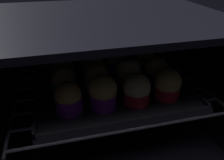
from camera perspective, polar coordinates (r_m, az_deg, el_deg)
oven_cavity at (r=70.78cm, az=-1.25°, el=1.90°), size 59.00×47.00×37.00cm
oven_rack at (r=68.80cm, az=-0.39°, el=-2.17°), size 54.80×42.00×0.80cm
baking_tray at (r=66.70cm, az=0.00°, el=-2.17°), size 42.85×34.13×2.20cm
muffin_row0_col0 at (r=55.74cm, az=-10.76°, el=-4.48°), size 6.61×6.61×7.84cm
muffin_row0_col1 at (r=56.19cm, az=-2.27°, el=-3.03°), size 7.01×7.01×8.65cm
muffin_row0_col2 at (r=58.40cm, az=6.10°, el=-2.41°), size 7.03×7.03×8.18cm
muffin_row0_col3 at (r=61.88cm, az=13.60°, el=-1.09°), size 7.11×7.11×8.49cm
muffin_row1_col0 at (r=62.59cm, az=-11.88°, el=-0.42°), size 6.61×6.61×8.49cm
muffin_row1_col1 at (r=63.94cm, az=-4.01°, el=0.65°), size 6.72×6.72×7.91cm
muffin_row1_col2 at (r=65.56cm, az=4.01°, el=1.73°), size 7.10×7.10×8.73cm
muffin_row1_col3 at (r=68.71cm, az=10.74°, el=2.33°), size 6.90×6.90×8.10cm
muffin_row2_col0 at (r=70.96cm, az=-12.19°, el=3.27°), size 6.61×6.61×8.46cm
muffin_row2_col1 at (r=71.83cm, az=-4.97°, el=3.98°), size 6.79×6.79×8.51cm
muffin_row2_col2 at (r=72.83cm, az=1.35°, el=4.64°), size 6.85×6.85×8.65cm
muffin_row2_col3 at (r=75.84cm, az=7.82°, el=5.18°), size 6.61×6.61×8.05cm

